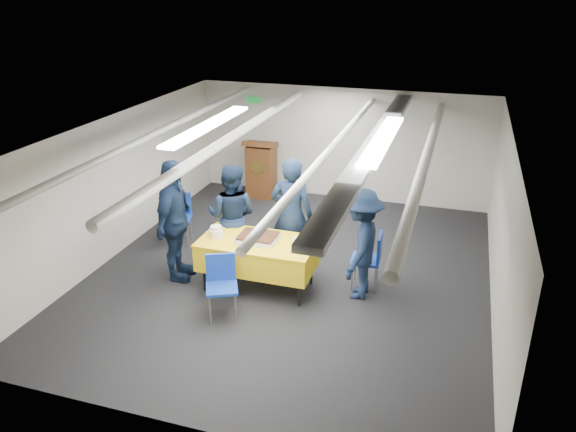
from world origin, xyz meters
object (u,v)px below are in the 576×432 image
(chair_near, at_px, (221,280))
(sailor_d, at_px, (360,244))
(podium, at_px, (261,168))
(sailor_b, at_px, (232,216))
(sailor_c, at_px, (174,221))
(serving_table, at_px, (258,254))
(chair_right, at_px, (372,255))
(sailor_a, at_px, (292,215))
(sheet_cake, at_px, (258,238))
(chair_left, at_px, (179,213))

(chair_near, bearing_deg, sailor_d, 31.84)
(podium, bearing_deg, sailor_b, -78.49)
(podium, xyz_separation_m, sailor_c, (-0.02, -3.72, 0.33))
(serving_table, distance_m, chair_right, 1.68)
(serving_table, relative_size, chair_near, 1.95)
(serving_table, distance_m, sailor_a, 0.88)
(sheet_cake, height_order, sailor_a, sailor_a)
(podium, bearing_deg, sailor_a, -61.62)
(podium, height_order, chair_right, podium)
(sheet_cake, bearing_deg, podium, 109.34)
(sailor_a, xyz_separation_m, sailor_b, (-0.94, -0.17, -0.07))
(chair_near, bearing_deg, sailor_a, 71.88)
(sailor_b, bearing_deg, chair_left, -26.44)
(chair_near, distance_m, chair_left, 2.53)
(podium, xyz_separation_m, sailor_b, (0.62, -3.05, 0.23))
(sailor_b, relative_size, sailor_c, 0.89)
(chair_right, bearing_deg, chair_near, -143.84)
(chair_right, distance_m, sailor_a, 1.39)
(sailor_b, bearing_deg, podium, -81.78)
(podium, distance_m, chair_near, 4.57)
(sailor_b, bearing_deg, chair_near, 103.44)
(sheet_cake, relative_size, sailor_d, 0.35)
(chair_right, xyz_separation_m, chair_left, (-3.47, 0.60, 0.00))
(sheet_cake, distance_m, chair_right, 1.69)
(serving_table, height_order, sailor_b, sailor_b)
(podium, height_order, sailor_c, sailor_c)
(sailor_a, height_order, sailor_c, sailor_c)
(sheet_cake, relative_size, sailor_a, 0.31)
(serving_table, height_order, chair_near, chair_near)
(serving_table, bearing_deg, sailor_d, 8.67)
(sheet_cake, height_order, podium, podium)
(sailor_b, height_order, sailor_d, sailor_b)
(sailor_d, bearing_deg, sailor_b, -97.20)
(sailor_a, relative_size, sailor_b, 1.09)
(chair_near, xyz_separation_m, chair_left, (-1.64, 1.93, 0.00))
(sailor_d, bearing_deg, sailor_a, -111.53)
(sailor_a, height_order, sailor_b, sailor_a)
(chair_left, bearing_deg, chair_right, -9.74)
(sheet_cake, xyz_separation_m, chair_right, (1.59, 0.50, -0.29))
(chair_near, bearing_deg, sailor_c, 145.32)
(podium, xyz_separation_m, chair_left, (-0.60, -2.52, -0.08))
(sheet_cake, height_order, sailor_c, sailor_c)
(sailor_b, height_order, sailor_c, sailor_c)
(serving_table, height_order, sheet_cake, sheet_cake)
(chair_right, height_order, sailor_d, sailor_d)
(chair_near, height_order, sailor_b, sailor_b)
(sheet_cake, bearing_deg, chair_right, 17.55)
(chair_right, xyz_separation_m, sailor_c, (-2.88, -0.60, 0.42))
(sailor_c, bearing_deg, chair_left, 19.13)
(sheet_cake, relative_size, podium, 0.45)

